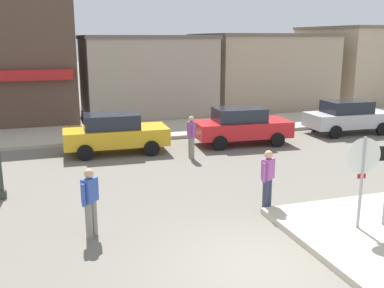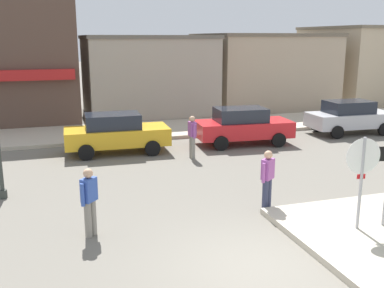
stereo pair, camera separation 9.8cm
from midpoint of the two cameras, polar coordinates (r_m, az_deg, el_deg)
ground_plane at (r=9.31m, az=8.75°, el=-15.26°), size 160.00×160.00×0.00m
kerb_far at (r=21.64m, az=-7.56°, el=1.64°), size 80.00×4.00×0.15m
stop_sign at (r=10.78m, az=20.56°, el=-3.21°), size 0.81×0.14×2.30m
parked_car_nearest at (r=17.78m, az=-9.92°, el=1.42°), size 4.06×1.99×1.56m
parked_car_second at (r=19.09m, az=6.15°, el=2.36°), size 4.12×2.11×1.56m
parked_car_third at (r=22.39m, az=19.08°, el=3.33°), size 4.05×1.97×1.56m
pedestrian_crossing_near at (r=16.73m, az=-0.25°, el=1.07°), size 0.24×0.55×1.61m
pedestrian_crossing_far at (r=11.87m, az=9.36°, el=-4.30°), size 0.50×0.40×1.61m
pedestrian_kerb_side at (r=10.42m, az=-13.05°, el=-7.01°), size 0.44×0.47×1.61m
building_storefront_left_near at (r=26.67m, az=-6.11°, el=8.68°), size 7.17×6.34×4.55m
building_storefront_left_mid at (r=30.09m, az=8.47°, el=9.25°), size 7.78×7.09×4.67m
building_storefront_right_near at (r=34.73m, az=20.46°, el=9.52°), size 6.62×7.69×5.17m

